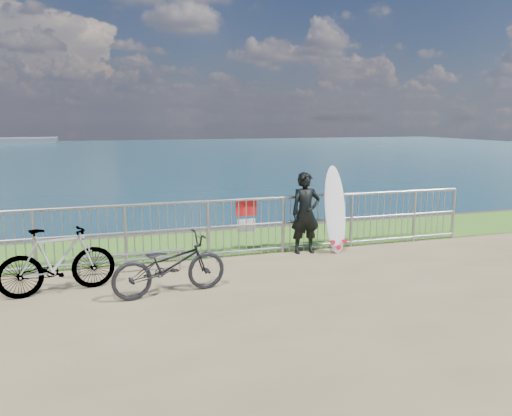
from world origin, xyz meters
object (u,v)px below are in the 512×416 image
object	(u,v)px
surfboard	(335,213)
bicycle_far	(57,261)
bicycle_near	(170,265)
surfer	(306,213)

from	to	relation	value
surfboard	bicycle_far	size ratio (longest dim) A/B	1.01
surfboard	bicycle_near	xyz separation A→B (m)	(-3.46, -1.47, -0.33)
surfboard	bicycle_far	distance (m)	5.15
surfer	bicycle_near	xyz separation A→B (m)	(-2.87, -1.57, -0.34)
surfer	bicycle_near	size ratio (longest dim) A/B	0.92
surfer	surfboard	world-z (taller)	surfboard
bicycle_near	bicycle_far	bearing A→B (deg)	61.98
bicycle_near	bicycle_far	distance (m)	1.70
bicycle_near	bicycle_far	world-z (taller)	bicycle_far
surfer	bicycle_far	xyz separation A→B (m)	(-4.47, -1.02, -0.29)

